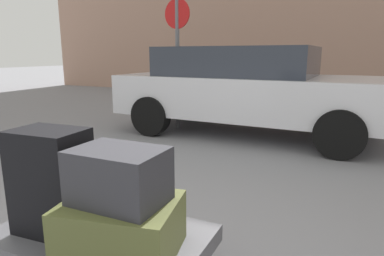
{
  "coord_description": "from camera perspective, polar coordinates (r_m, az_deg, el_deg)",
  "views": [
    {
      "loc": [
        1.17,
        -1.34,
        1.3
      ],
      "look_at": [
        0.0,
        1.2,
        0.69
      ],
      "focal_mm": 31.5,
      "sensor_mm": 36.0,
      "label": 1
    }
  ],
  "objects": [
    {
      "name": "no_parking_sign",
      "position": [
        5.98,
        -2.48,
        13.14
      ],
      "size": [
        0.5,
        0.08,
        2.23
      ],
      "color": "slate",
      "rests_on": "ground_plane"
    },
    {
      "name": "duffel_bag_charcoal_topmost_pile",
      "position": [
        1.65,
        -12.26,
        -7.91
      ],
      "size": [
        0.43,
        0.31,
        0.26
      ],
      "primitive_type": "cube",
      "rotation": [
        0.0,
        0.0,
        0.0
      ],
      "color": "#2D2D33",
      "rests_on": "suitcase_olive_rear_right"
    },
    {
      "name": "suitcase_black_stacked_top",
      "position": [
        2.01,
        -22.69,
        -8.29
      ],
      "size": [
        0.4,
        0.3,
        0.58
      ],
      "primitive_type": "cube",
      "rotation": [
        0.0,
        0.0,
        0.06
      ],
      "color": "black",
      "rests_on": "luggage_cart"
    },
    {
      "name": "suitcase_olive_rear_right",
      "position": [
        1.76,
        -11.85,
        -16.06
      ],
      "size": [
        0.62,
        0.53,
        0.27
      ],
      "primitive_type": "cube",
      "rotation": [
        0.0,
        0.0,
        0.2
      ],
      "color": "#4C5128",
      "rests_on": "luggage_cart"
    },
    {
      "name": "luggage_cart",
      "position": [
        2.06,
        -14.9,
        -18.37
      ],
      "size": [
        1.17,
        0.71,
        0.34
      ],
      "color": "#4C4C51",
      "rests_on": "ground_plane"
    },
    {
      "name": "parked_car",
      "position": [
        5.65,
        9.45,
        6.7
      ],
      "size": [
        4.36,
        2.04,
        1.42
      ],
      "color": "silver",
      "rests_on": "ground_plane"
    }
  ]
}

